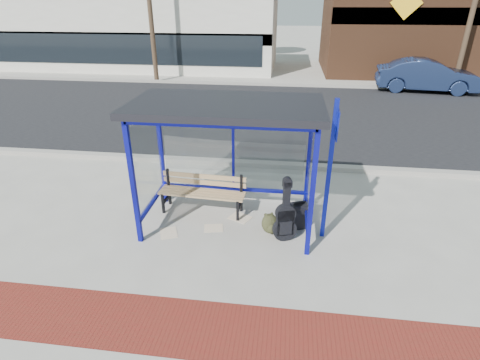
# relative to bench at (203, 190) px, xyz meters

# --- Properties ---
(ground) EXTENTS (120.00, 120.00, 0.00)m
(ground) POSITION_rel_bench_xyz_m (0.60, -0.46, -0.47)
(ground) COLOR #B2ADA0
(ground) RESTS_ON ground
(brick_paver_strip) EXTENTS (60.00, 1.00, 0.01)m
(brick_paver_strip) POSITION_rel_bench_xyz_m (0.60, -3.06, -0.46)
(brick_paver_strip) COLOR maroon
(brick_paver_strip) RESTS_ON ground
(curb_near) EXTENTS (60.00, 0.25, 0.12)m
(curb_near) POSITION_rel_bench_xyz_m (0.60, 2.44, -0.41)
(curb_near) COLOR gray
(curb_near) RESTS_ON ground
(street_asphalt) EXTENTS (60.00, 10.00, 0.00)m
(street_asphalt) POSITION_rel_bench_xyz_m (0.60, 7.54, -0.47)
(street_asphalt) COLOR black
(street_asphalt) RESTS_ON ground
(curb_far) EXTENTS (60.00, 0.25, 0.12)m
(curb_far) POSITION_rel_bench_xyz_m (0.60, 12.64, -0.41)
(curb_far) COLOR gray
(curb_far) RESTS_ON ground
(far_sidewalk) EXTENTS (60.00, 4.00, 0.01)m
(far_sidewalk) POSITION_rel_bench_xyz_m (0.60, 14.54, -0.46)
(far_sidewalk) COLOR #B2ADA0
(far_sidewalk) RESTS_ON ground
(bus_shelter) EXTENTS (3.30, 1.80, 2.42)m
(bus_shelter) POSITION_rel_bench_xyz_m (0.60, -0.39, 1.60)
(bus_shelter) COLOR #0D1096
(bus_shelter) RESTS_ON ground
(storefront_white) EXTENTS (18.00, 6.04, 4.00)m
(storefront_white) POSITION_rel_bench_xyz_m (-8.40, 17.52, 1.53)
(storefront_white) COLOR silver
(storefront_white) RESTS_ON ground
(storefront_brown) EXTENTS (10.00, 7.08, 6.40)m
(storefront_brown) POSITION_rel_bench_xyz_m (8.60, 18.03, 2.73)
(storefront_brown) COLOR #59331E
(storefront_brown) RESTS_ON ground
(bench) EXTENTS (1.78, 0.53, 0.83)m
(bench) POSITION_rel_bench_xyz_m (0.00, 0.00, 0.00)
(bench) COLOR black
(bench) RESTS_ON ground
(guitar_bag) EXTENTS (0.45, 0.24, 1.19)m
(guitar_bag) POSITION_rel_bench_xyz_m (1.70, -0.84, -0.03)
(guitar_bag) COLOR black
(guitar_bag) RESTS_ON ground
(suitcase) EXTENTS (0.38, 0.31, 0.57)m
(suitcase) POSITION_rel_bench_xyz_m (1.95, -0.41, -0.20)
(suitcase) COLOR black
(suitcase) RESTS_ON ground
(backpack) EXTENTS (0.38, 0.37, 0.38)m
(backpack) POSITION_rel_bench_xyz_m (1.42, -0.64, -0.29)
(backpack) COLOR #2E2F1A
(backpack) RESTS_ON ground
(sign_post) EXTENTS (0.11, 0.32, 2.58)m
(sign_post) POSITION_rel_bench_xyz_m (2.41, -0.61, 0.98)
(sign_post) COLOR #0E179B
(sign_post) RESTS_ON ground
(newspaper_a) EXTENTS (0.41, 0.35, 0.01)m
(newspaper_a) POSITION_rel_bench_xyz_m (0.34, -0.64, -0.47)
(newspaper_a) COLOR white
(newspaper_a) RESTS_ON ground
(newspaper_b) EXTENTS (0.44, 0.48, 0.01)m
(newspaper_b) POSITION_rel_bench_xyz_m (-0.47, -0.92, -0.47)
(newspaper_b) COLOR white
(newspaper_b) RESTS_ON ground
(newspaper_c) EXTENTS (0.51, 0.47, 0.01)m
(newspaper_c) POSITION_rel_bench_xyz_m (0.80, -0.20, -0.47)
(newspaper_c) COLOR white
(newspaper_c) RESTS_ON ground
(parked_car) EXTENTS (4.65, 2.10, 1.48)m
(parked_car) POSITION_rel_bench_xyz_m (8.00, 12.28, 0.27)
(parked_car) COLOR #1B284C
(parked_car) RESTS_ON ground
(fire_hydrant) EXTENTS (0.29, 0.20, 0.67)m
(fire_hydrant) POSITION_rel_bench_xyz_m (10.44, 13.51, -0.10)
(fire_hydrant) COLOR red
(fire_hydrant) RESTS_ON ground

